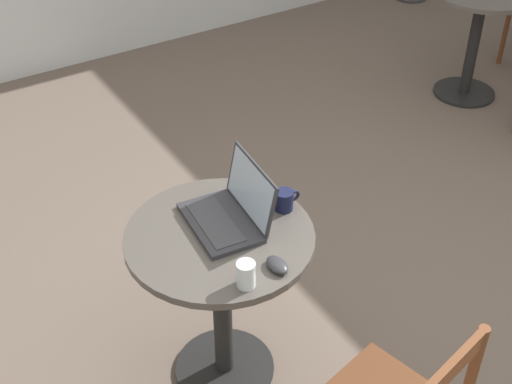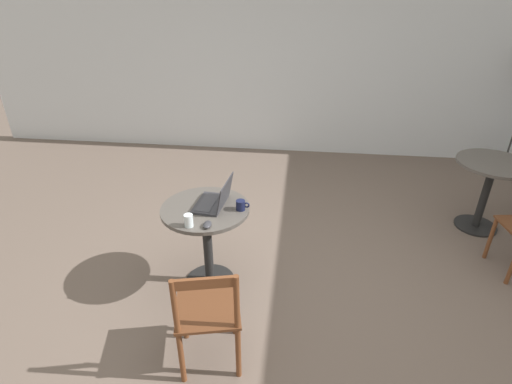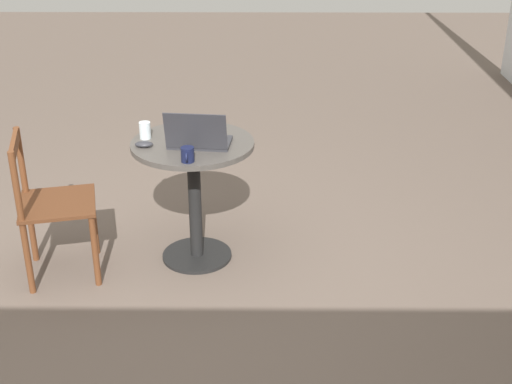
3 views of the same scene
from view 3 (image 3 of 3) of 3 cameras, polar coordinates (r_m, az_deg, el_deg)
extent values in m
plane|color=#66564C|center=(3.77, -8.10, -10.76)|extent=(16.00, 16.00, 0.00)
cylinder|color=black|center=(4.35, -4.73, -5.05)|extent=(0.42, 0.42, 0.02)
cylinder|color=black|center=(4.18, -4.91, -0.81)|extent=(0.08, 0.08, 0.70)
cylinder|color=#4C4742|center=(4.03, -5.10, 3.82)|extent=(0.70, 0.70, 0.03)
cylinder|color=brown|center=(4.38, -12.85, -2.31)|extent=(0.04, 0.04, 0.44)
cylinder|color=brown|center=(4.06, -12.74, -4.63)|extent=(0.04, 0.04, 0.44)
cylinder|color=brown|center=(4.41, -17.52, -2.74)|extent=(0.04, 0.04, 0.44)
cylinder|color=brown|center=(4.09, -17.79, -5.08)|extent=(0.04, 0.04, 0.44)
cube|color=#562F1A|center=(4.13, -15.59, -0.89)|extent=(0.49, 0.49, 0.02)
cylinder|color=brown|center=(4.23, -18.28, 2.45)|extent=(0.04, 0.04, 0.39)
cylinder|color=brown|center=(3.90, -18.64, 0.42)|extent=(0.04, 0.04, 0.39)
cube|color=brown|center=(4.00, -18.77, 3.57)|extent=(0.39, 0.11, 0.07)
cube|color=#2D2D33|center=(3.99, -4.48, 3.98)|extent=(0.25, 0.36, 0.02)
cube|color=#38383D|center=(4.00, -4.43, 4.23)|extent=(0.15, 0.30, 0.00)
cube|color=#2D2D33|center=(3.83, -4.88, 4.86)|extent=(0.08, 0.34, 0.21)
cube|color=#9EB2C6|center=(3.84, -4.86, 4.90)|extent=(0.07, 0.31, 0.19)
ellipsoid|color=#2D2D33|center=(3.98, -8.96, 3.80)|extent=(0.06, 0.10, 0.03)
cylinder|color=#141938|center=(3.75, -5.50, 3.01)|extent=(0.07, 0.07, 0.08)
torus|color=#141938|center=(3.71, -5.57, 2.78)|extent=(0.05, 0.01, 0.05)
cylinder|color=silver|center=(4.09, -8.88, 4.90)|extent=(0.07, 0.07, 0.10)
camera|label=1|loc=(5.12, -26.76, 25.41)|focal=50.00mm
camera|label=2|loc=(4.25, -47.94, 19.53)|focal=28.00mm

